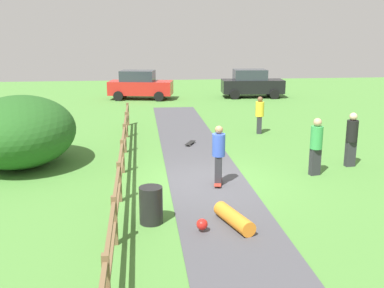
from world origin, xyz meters
TOP-DOWN VIEW (x-y plane):
  - ground_plane at (0.00, 0.00)m, footprint 60.00×60.00m
  - asphalt_path at (0.00, 0.00)m, footprint 2.40×28.00m
  - wooden_fence at (-2.60, 0.00)m, footprint 0.12×18.12m
  - bush_large at (-6.04, 2.53)m, footprint 3.69×4.42m
  - trash_bin at (-1.80, -2.81)m, footprint 0.56×0.56m
  - skater_riding at (0.26, -0.28)m, footprint 0.45×0.82m
  - skater_fallen at (0.05, -3.27)m, footprint 1.30×1.45m
  - skateboard_loose at (-0.02, 4.71)m, footprint 0.51×0.81m
  - bystander_black at (5.03, 1.14)m, footprint 0.41×0.41m
  - bystander_green at (3.48, 0.35)m, footprint 0.45×0.45m
  - bystander_yellow at (3.29, 6.49)m, footprint 0.44×0.44m
  - parked_car_red at (-1.96, 17.75)m, footprint 4.45×2.60m
  - parked_car_black at (5.72, 17.75)m, footprint 4.30×2.20m

SIDE VIEW (x-z plane):
  - ground_plane at x=0.00m, z-range 0.00..0.00m
  - asphalt_path at x=0.00m, z-range 0.00..0.02m
  - skateboard_loose at x=-0.02m, z-range 0.05..0.13m
  - skater_fallen at x=0.05m, z-range 0.02..0.38m
  - trash_bin at x=-1.80m, z-range 0.00..0.90m
  - wooden_fence at x=-2.60m, z-range 0.12..1.22m
  - bystander_yellow at x=3.29m, z-range 0.08..1.74m
  - parked_car_red at x=-1.96m, z-range 0.00..1.92m
  - parked_car_black at x=5.72m, z-range 0.00..1.92m
  - skater_riding at x=0.26m, z-range 0.12..1.91m
  - bystander_green at x=3.48m, z-range 0.10..1.95m
  - bystander_black at x=5.03m, z-range 0.10..1.95m
  - bush_large at x=-6.04m, z-range 0.00..2.39m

